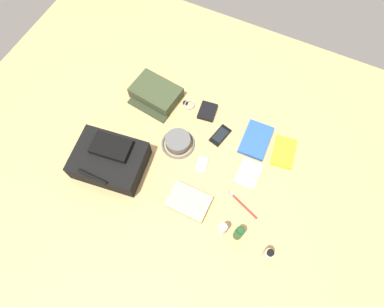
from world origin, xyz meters
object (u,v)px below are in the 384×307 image
paperback_novel (284,152)px  travel_guidebook (256,140)px  toiletry_pouch (156,93)px  media_player (202,165)px  bucket_hat (178,142)px  shampoo_bottle (239,233)px  toothpaste_tube (222,229)px  wallet (207,111)px  wristwatch (189,104)px  toothbrush (241,203)px  notepad (248,174)px  backpack (110,160)px  lotion_bottle (268,254)px  cell_phone (220,135)px  folded_towel (189,202)px

paperback_novel → travel_guidebook: travel_guidebook is taller
toiletry_pouch → media_player: (-0.41, 0.27, -0.03)m
toiletry_pouch → bucket_hat: bearing=139.1°
shampoo_bottle → toothpaste_tube: size_ratio=0.92×
bucket_hat → media_player: 0.18m
bucket_hat → wallet: bucket_hat is taller
wristwatch → bucket_hat: bearing=102.7°
travel_guidebook → toothbrush: (-0.06, 0.35, -0.01)m
notepad → wallet: bearing=-35.4°
backpack → lotion_bottle: (-0.88, 0.08, -0.01)m
travel_guidebook → cell_phone: 0.19m
toothbrush → backpack: bearing=8.0°
lotion_bottle → folded_towel: size_ratio=0.54×
backpack → notepad: bearing=-158.8°
media_player → wallet: wallet is taller
travel_guidebook → cell_phone: bearing=16.3°
lotion_bottle → travel_guidebook: size_ratio=0.51×
bucket_hat → lotion_bottle: bearing=151.5°
toothbrush → notepad: 0.16m
toiletry_pouch → toothbrush: 0.77m
toothpaste_tube → paperback_novel: toothpaste_tube is taller
paperback_novel → notepad: 0.23m
cell_phone → toothpaste_tube: bearing=114.1°
notepad → folded_towel: folded_towel is taller
backpack → paperback_novel: size_ratio=2.05×
media_player → wallet: size_ratio=0.85×
toothpaste_tube → media_player: bearing=-50.2°
bucket_hat → wallet: 0.25m
bucket_hat → toothbrush: size_ratio=1.01×
paperback_novel → wallet: wallet is taller
toiletry_pouch → wristwatch: bearing=-170.5°
shampoo_bottle → wallet: size_ratio=1.21×
wristwatch → backpack: bearing=68.2°
lotion_bottle → paperback_novel: bearing=-79.6°
backpack → notepad: backpack is taller
shampoo_bottle → toothbrush: shampoo_bottle is taller
shampoo_bottle → toothpaste_tube: bearing=14.0°
cell_phone → travel_guidebook: bearing=-163.7°
travel_guidebook → notepad: size_ratio=1.41×
travel_guidebook → media_player: (0.20, 0.25, -0.01)m
notepad → folded_towel: bearing=51.9°
lotion_bottle → notepad: size_ratio=0.72×
lotion_bottle → notepad: 0.41m
cell_phone → toothbrush: (-0.24, 0.30, -0.00)m
lotion_bottle → wristwatch: 0.90m
toothpaste_tube → toothbrush: (-0.03, -0.17, -0.06)m
lotion_bottle → wallet: bearing=-46.1°
lotion_bottle → toothbrush: (0.19, -0.18, -0.04)m
shampoo_bottle → toothbrush: (0.04, -0.15, -0.06)m
lotion_bottle → backpack: bearing=-5.5°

